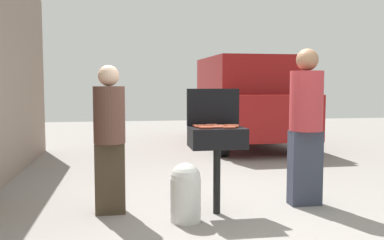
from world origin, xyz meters
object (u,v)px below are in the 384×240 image
at_px(hot_dog_1, 218,127).
at_px(hot_dog_14, 206,128).
at_px(hot_dog_6, 211,125).
at_px(hot_dog_7, 216,127).
at_px(hot_dog_15, 233,127).
at_px(bbq_grill, 217,141).
at_px(hot_dog_0, 199,126).
at_px(hot_dog_11, 201,127).
at_px(hot_dog_9, 230,125).
at_px(hot_dog_12, 233,126).
at_px(parked_minivan, 244,101).
at_px(person_right, 306,121).
at_px(person_left, 110,134).
at_px(hot_dog_13, 219,126).
at_px(hot_dog_4, 204,127).
at_px(hot_dog_5, 229,128).
at_px(propane_tank, 186,191).
at_px(hot_dog_3, 226,126).
at_px(hot_dog_2, 219,126).
at_px(hot_dog_8, 204,126).
at_px(hot_dog_10, 206,126).

bearing_deg(hot_dog_1, hot_dog_14, -162.69).
distance_m(hot_dog_6, hot_dog_14, 0.30).
bearing_deg(hot_dog_7, hot_dog_15, -12.54).
distance_m(bbq_grill, hot_dog_1, 0.19).
bearing_deg(hot_dog_0, hot_dog_11, -89.80).
xyz_separation_m(hot_dog_9, hot_dog_12, (0.02, -0.06, 0.00)).
bearing_deg(parked_minivan, person_right, 81.21).
bearing_deg(hot_dog_7, person_right, 12.15).
distance_m(bbq_grill, hot_dog_14, 0.26).
relative_size(hot_dog_12, person_left, 0.08).
height_order(bbq_grill, hot_dog_13, hot_dog_13).
height_order(hot_dog_4, hot_dog_6, same).
height_order(hot_dog_13, person_left, person_left).
xyz_separation_m(hot_dog_0, hot_dog_11, (0.00, -0.13, 0.00)).
height_order(hot_dog_5, propane_tank, hot_dog_5).
bearing_deg(hot_dog_11, person_right, 9.38).
height_order(hot_dog_3, hot_dog_11, same).
distance_m(hot_dog_1, hot_dog_4, 0.15).
distance_m(hot_dog_0, hot_dog_13, 0.23).
bearing_deg(person_left, parked_minivan, 64.39).
height_order(hot_dog_2, hot_dog_5, same).
bearing_deg(hot_dog_9, hot_dog_0, 178.01).
distance_m(hot_dog_4, hot_dog_5, 0.26).
distance_m(hot_dog_6, hot_dog_8, 0.13).
bearing_deg(propane_tank, parked_minivan, 68.46).
bearing_deg(hot_dog_6, hot_dog_9, -11.81).
xyz_separation_m(bbq_grill, propane_tank, (-0.38, -0.22, -0.49)).
relative_size(hot_dog_6, propane_tank, 0.21).
height_order(hot_dog_11, hot_dog_15, same).
relative_size(bbq_grill, hot_dog_12, 7.37).
relative_size(hot_dog_4, person_right, 0.07).
bearing_deg(person_right, propane_tank, 29.55).
height_order(hot_dog_5, hot_dog_12, same).
relative_size(hot_dog_1, parked_minivan, 0.03).
bearing_deg(hot_dog_15, bbq_grill, 150.34).
bearing_deg(parked_minivan, hot_dog_4, 68.69).
bearing_deg(hot_dog_9, hot_dog_2, -167.56).
height_order(hot_dog_0, hot_dog_8, same).
bearing_deg(hot_dog_6, hot_dog_12, -23.64).
distance_m(hot_dog_9, hot_dog_11, 0.37).
xyz_separation_m(hot_dog_4, hot_dog_8, (0.02, 0.16, 0.00)).
distance_m(hot_dog_5, person_right, 1.06).
distance_m(hot_dog_3, hot_dog_4, 0.27).
xyz_separation_m(hot_dog_2, hot_dog_3, (0.06, -0.08, 0.00)).
bearing_deg(person_right, hot_dog_8, 20.17).
relative_size(hot_dog_10, parked_minivan, 0.03).
height_order(hot_dog_5, hot_dog_6, same).
bearing_deg(hot_dog_0, propane_tank, -120.62).
bearing_deg(parked_minivan, hot_dog_8, 68.35).
bearing_deg(hot_dog_8, hot_dog_2, 2.39).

